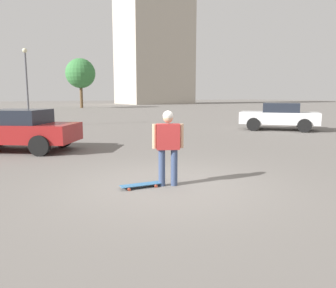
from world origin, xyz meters
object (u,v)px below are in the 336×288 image
skateboard (141,185)px  car_parked_far (279,116)px  car_parked_near (17,129)px  person (168,142)px

skateboard → car_parked_far: bearing=-145.0°
car_parked_near → car_parked_far: bearing=-143.4°
skateboard → car_parked_far: car_parked_far is taller
skateboard → car_parked_near: bearing=-69.5°
skateboard → car_parked_near: 6.52m
person → car_parked_near: person is taller
person → car_parked_near: 6.80m
car_parked_far → person: bearing=80.0°
person → car_parked_near: size_ratio=0.37×
skateboard → person: bearing=171.3°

